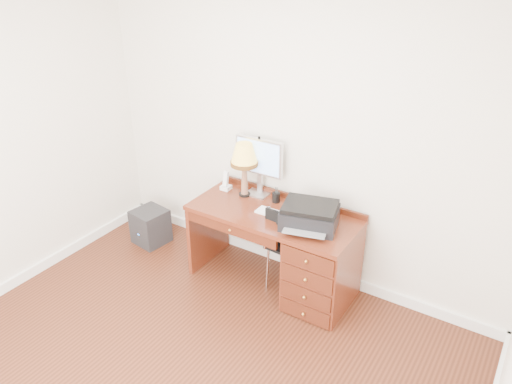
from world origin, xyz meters
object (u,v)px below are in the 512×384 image
Objects in this scene: leg_lamp at (244,158)px; equipment_box at (151,226)px; desk at (305,256)px; chair at (291,241)px; phone at (226,184)px; monitor at (259,160)px; printer at (310,215)px.

leg_lamp reaches higher than equipment_box.
chair is at bearing -177.16° from desk.
leg_lamp is 0.39m from phone.
phone is at bearing 173.61° from chair.
equipment_box is (-1.14, -0.32, -0.91)m from monitor.
leg_lamp reaches higher than desk.
desk is 8.07× the size of phone.
printer is at bearing -4.98° from chair.
phone reaches higher than equipment_box.
desk is 0.44m from printer.
monitor is at bearing 47.79° from leg_lamp.
printer is 0.62× the size of chair.
chair is at bearing -12.72° from phone.
phone is 0.86m from chair.
phone is (-0.31, -0.10, -0.29)m from monitor.
leg_lamp is at bearing 152.20° from printer.
printer is at bearing -12.70° from leg_lamp.
printer is at bearing -23.05° from monitor.
monitor reaches higher than leg_lamp.
monitor is 1.03× the size of printer.
chair is (-0.14, -0.01, 0.10)m from desk.
monitor is 1.06× the size of leg_lamp.
desk is 2.84× the size of printer.
monitor is at bearing 142.67° from printer.
monitor is 0.79m from chair.
monitor reaches higher than printer.
leg_lamp is (-0.72, 0.14, 0.72)m from desk.
desk reaches higher than equipment_box.
monitor is at bearing 157.56° from chair.
phone is 0.50× the size of equipment_box.
monitor is 0.76m from printer.
phone reaches higher than chair.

